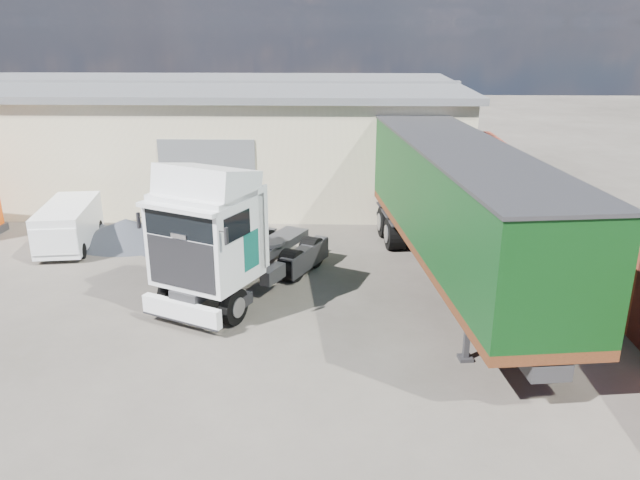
{
  "coord_description": "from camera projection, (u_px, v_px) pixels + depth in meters",
  "views": [
    {
      "loc": [
        3.38,
        -15.16,
        8.11
      ],
      "look_at": [
        2.87,
        3.0,
        1.75
      ],
      "focal_mm": 35.0,
      "sensor_mm": 36.0,
      "label": 1
    }
  ],
  "objects": [
    {
      "name": "warehouse",
      "position": [
        152.0,
        136.0,
        31.44
      ],
      "size": [
        30.6,
        12.6,
        5.42
      ],
      "color": "beige",
      "rests_on": "ground"
    },
    {
      "name": "box_trailer",
      "position": [
        459.0,
        204.0,
        19.21
      ],
      "size": [
        4.56,
        14.06,
        4.59
      ],
      "rotation": [
        0.0,
        0.0,
        0.12
      ],
      "color": "#2D2D30",
      "rests_on": "ground"
    },
    {
      "name": "ground",
      "position": [
        212.0,
        335.0,
        17.07
      ],
      "size": [
        120.0,
        120.0,
        0.0
      ],
      "primitive_type": "plane",
      "color": "#27251F",
      "rests_on": "ground"
    },
    {
      "name": "brick_boundary_wall",
      "position": [
        566.0,
        227.0,
        22.01
      ],
      "size": [
        0.35,
        26.0,
        2.5
      ],
      "primitive_type": "cube",
      "color": "maroon",
      "rests_on": "ground"
    },
    {
      "name": "gravel_heap",
      "position": [
        125.0,
        231.0,
        24.29
      ],
      "size": [
        5.13,
        4.58,
        0.92
      ],
      "rotation": [
        0.0,
        0.0,
        -0.04
      ],
      "color": "black",
      "rests_on": "ground"
    },
    {
      "name": "tractor_unit",
      "position": [
        224.0,
        243.0,
        18.6
      ],
      "size": [
        5.08,
        6.99,
        4.48
      ],
      "rotation": [
        0.0,
        0.0,
        -0.44
      ],
      "color": "black",
      "rests_on": "ground"
    },
    {
      "name": "panel_van",
      "position": [
        68.0,
        226.0,
        23.42
      ],
      "size": [
        2.19,
        4.21,
        1.64
      ],
      "rotation": [
        0.0,
        0.0,
        0.14
      ],
      "color": "black",
      "rests_on": "ground"
    }
  ]
}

